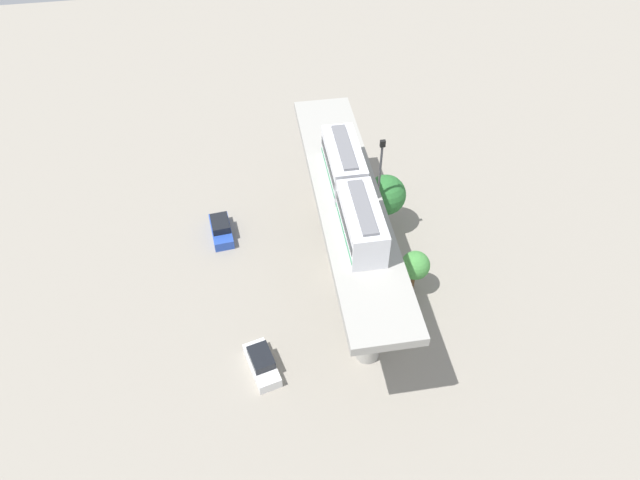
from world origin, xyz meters
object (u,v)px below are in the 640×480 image
parked_car_blue (221,229)px  parked_car_white (262,363)px  train (352,191)px  signal_post (378,188)px  tree_near_viaduct (386,195)px  tree_mid_lot (415,266)px

parked_car_blue → parked_car_white: 15.37m
parked_car_blue → train: bearing=-38.9°
train → signal_post: train is taller
train → tree_near_viaduct: size_ratio=2.26×
train → tree_near_viaduct: 9.59m
tree_near_viaduct → tree_mid_lot: (0.74, -7.94, -0.98)m
parked_car_white → tree_mid_lot: 15.05m
parked_car_blue → parked_car_white: same height
tree_mid_lot → parked_car_white: bearing=-156.7°
tree_near_viaduct → signal_post: signal_post is taller
train → parked_car_blue: bearing=146.8°
signal_post → parked_car_white: bearing=-133.2°
tree_near_viaduct → signal_post: bearing=-131.7°
train → signal_post: bearing=52.7°
train → tree_near_viaduct: bearing=51.7°
signal_post → tree_mid_lot: bearing=-74.3°
train → parked_car_blue: size_ratio=3.11×
parked_car_white → tree_near_viaduct: 19.21m
train → tree_mid_lot: (5.27, -2.20, -7.18)m
tree_near_viaduct → tree_mid_lot: 8.03m
parked_car_white → signal_post: bearing=32.8°
tree_near_viaduct → parked_car_blue: bearing=175.0°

